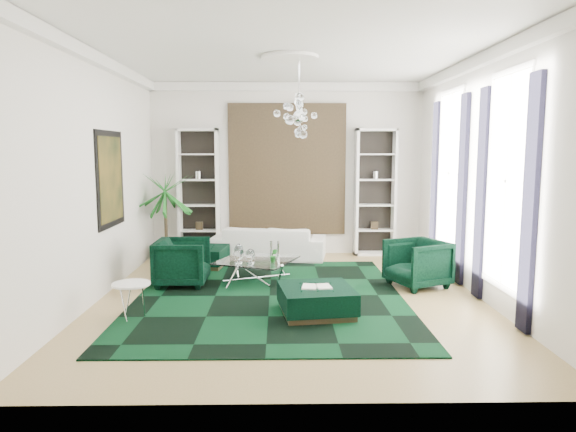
{
  "coord_description": "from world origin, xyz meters",
  "views": [
    {
      "loc": [
        -0.17,
        -7.97,
        2.33
      ],
      "look_at": [
        -0.03,
        0.5,
        1.24
      ],
      "focal_mm": 32.0,
      "sensor_mm": 36.0,
      "label": 1
    }
  ],
  "objects_px": {
    "ottoman_side": "(203,257)",
    "palm": "(165,205)",
    "side_table": "(132,302)",
    "armchair_right": "(417,263)",
    "ottoman_front": "(316,301)",
    "sofa": "(269,243)",
    "armchair_left": "(182,262)",
    "coffee_table": "(257,271)"
  },
  "relations": [
    {
      "from": "ottoman_side",
      "to": "palm",
      "type": "bearing_deg",
      "value": 146.98
    },
    {
      "from": "side_table",
      "to": "armchair_right",
      "type": "bearing_deg",
      "value": 20.54
    },
    {
      "from": "ottoman_front",
      "to": "side_table",
      "type": "xyz_separation_m",
      "value": [
        -2.57,
        -0.16,
        0.05
      ]
    },
    {
      "from": "ottoman_side",
      "to": "ottoman_front",
      "type": "xyz_separation_m",
      "value": [
        2.06,
        -3.06,
        0.0
      ]
    },
    {
      "from": "sofa",
      "to": "ottoman_front",
      "type": "xyz_separation_m",
      "value": [
        0.75,
        -3.83,
        -0.15
      ]
    },
    {
      "from": "sofa",
      "to": "ottoman_side",
      "type": "relative_size",
      "value": 2.66
    },
    {
      "from": "armchair_left",
      "to": "ottoman_front",
      "type": "xyz_separation_m",
      "value": [
        2.2,
        -1.64,
        -0.21
      ]
    },
    {
      "from": "side_table",
      "to": "palm",
      "type": "xyz_separation_m",
      "value": [
        -0.34,
        3.77,
        0.95
      ]
    },
    {
      "from": "coffee_table",
      "to": "ottoman_side",
      "type": "distance_m",
      "value": 1.68
    },
    {
      "from": "coffee_table",
      "to": "palm",
      "type": "xyz_separation_m",
      "value": [
        -1.98,
        1.78,
        0.99
      ]
    },
    {
      "from": "armchair_right",
      "to": "coffee_table",
      "type": "relative_size",
      "value": 0.75
    },
    {
      "from": "sofa",
      "to": "coffee_table",
      "type": "relative_size",
      "value": 2.0
    },
    {
      "from": "sofa",
      "to": "palm",
      "type": "height_order",
      "value": "palm"
    },
    {
      "from": "armchair_left",
      "to": "coffee_table",
      "type": "relative_size",
      "value": 0.75
    },
    {
      "from": "ottoman_side",
      "to": "armchair_left",
      "type": "bearing_deg",
      "value": -95.67
    },
    {
      "from": "armchair_right",
      "to": "armchair_left",
      "type": "bearing_deg",
      "value": -115.52
    },
    {
      "from": "coffee_table",
      "to": "palm",
      "type": "relative_size",
      "value": 0.5
    },
    {
      "from": "ottoman_front",
      "to": "armchair_left",
      "type": "bearing_deg",
      "value": 143.34
    },
    {
      "from": "armchair_right",
      "to": "coffee_table",
      "type": "distance_m",
      "value": 2.79
    },
    {
      "from": "armchair_right",
      "to": "palm",
      "type": "xyz_separation_m",
      "value": [
        -4.74,
        2.12,
        0.79
      ]
    },
    {
      "from": "armchair_right",
      "to": "ottoman_front",
      "type": "height_order",
      "value": "armchair_right"
    },
    {
      "from": "armchair_left",
      "to": "palm",
      "type": "bearing_deg",
      "value": 19.79
    },
    {
      "from": "palm",
      "to": "armchair_left",
      "type": "bearing_deg",
      "value": -70.39
    },
    {
      "from": "armchair_left",
      "to": "side_table",
      "type": "distance_m",
      "value": 1.84
    },
    {
      "from": "sofa",
      "to": "side_table",
      "type": "xyz_separation_m",
      "value": [
        -1.81,
        -3.99,
        -0.1
      ]
    },
    {
      "from": "ottoman_side",
      "to": "armchair_right",
      "type": "bearing_deg",
      "value": -21.99
    },
    {
      "from": "sofa",
      "to": "armchair_left",
      "type": "distance_m",
      "value": 2.63
    },
    {
      "from": "ottoman_side",
      "to": "side_table",
      "type": "distance_m",
      "value": 3.26
    },
    {
      "from": "coffee_table",
      "to": "side_table",
      "type": "bearing_deg",
      "value": -129.53
    },
    {
      "from": "armchair_right",
      "to": "side_table",
      "type": "bearing_deg",
      "value": -92.84
    },
    {
      "from": "side_table",
      "to": "sofa",
      "type": "bearing_deg",
      "value": 65.55
    },
    {
      "from": "ottoman_side",
      "to": "ottoman_front",
      "type": "distance_m",
      "value": 3.69
    },
    {
      "from": "coffee_table",
      "to": "ottoman_side",
      "type": "xyz_separation_m",
      "value": [
        -1.14,
        1.23,
        -0.01
      ]
    },
    {
      "from": "ottoman_side",
      "to": "ottoman_front",
      "type": "height_order",
      "value": "same"
    },
    {
      "from": "coffee_table",
      "to": "ottoman_front",
      "type": "xyz_separation_m",
      "value": [
        0.93,
        -1.83,
        -0.01
      ]
    },
    {
      "from": "ottoman_front",
      "to": "side_table",
      "type": "distance_m",
      "value": 2.57
    },
    {
      "from": "coffee_table",
      "to": "sofa",
      "type": "bearing_deg",
      "value": 85.0
    },
    {
      "from": "side_table",
      "to": "ottoman_side",
      "type": "bearing_deg",
      "value": 81.12
    },
    {
      "from": "armchair_right",
      "to": "side_table",
      "type": "height_order",
      "value": "armchair_right"
    },
    {
      "from": "armchair_left",
      "to": "coffee_table",
      "type": "distance_m",
      "value": 1.31
    },
    {
      "from": "armchair_left",
      "to": "palm",
      "type": "distance_m",
      "value": 2.24
    },
    {
      "from": "armchair_right",
      "to": "ottoman_side",
      "type": "height_order",
      "value": "armchair_right"
    }
  ]
}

